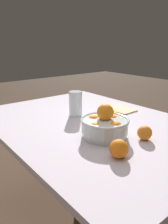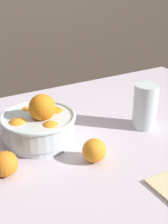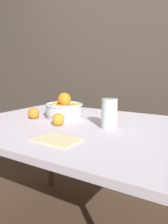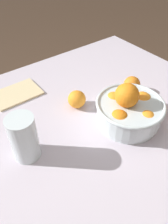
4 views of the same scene
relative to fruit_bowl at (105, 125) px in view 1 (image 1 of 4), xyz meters
The scene contains 8 objects.
ground_plane 0.84m from the fruit_bowl, 23.21° to the right, with size 12.00×12.00×0.00m, color #4C3828.
dining_table 0.25m from the fruit_bowl, 23.21° to the right, with size 1.37×1.00×0.75m.
fruit_bowl is the anchor object (origin of this frame).
juice_glass 0.36m from the fruit_bowl, 14.06° to the right, with size 0.08×0.08×0.15m.
orange_loose_near_bowl 0.19m from the fruit_bowl, 140.29° to the right, with size 0.07×0.07×0.07m, color orange.
orange_loose_front 0.21m from the fruit_bowl, 62.77° to the right, with size 0.07×0.07×0.07m, color orange.
orange_loose_aside 0.21m from the fruit_bowl, 151.56° to the left, with size 0.08×0.08×0.08m, color orange.
napkin 0.47m from the fruit_bowl, 57.54° to the right, with size 0.19×0.13×0.01m, color beige.
Camera 1 is at (-0.91, 0.79, 1.19)m, focal length 35.00 mm.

